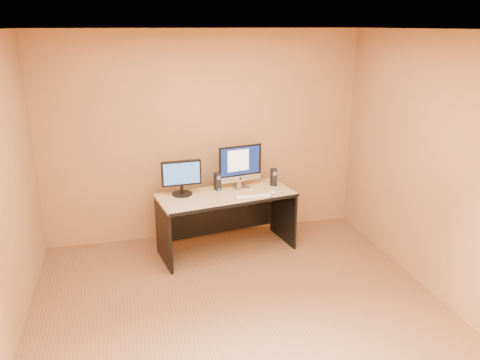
# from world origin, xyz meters

# --- Properties ---
(floor) EXTENTS (4.00, 4.00, 0.00)m
(floor) POSITION_xyz_m (0.00, 0.00, 0.00)
(floor) COLOR brown
(floor) RESTS_ON ground
(walls) EXTENTS (4.00, 4.00, 2.60)m
(walls) POSITION_xyz_m (0.00, 0.00, 1.30)
(walls) COLOR #A97344
(walls) RESTS_ON ground
(ceiling) EXTENTS (4.00, 4.00, 0.00)m
(ceiling) POSITION_xyz_m (0.00, 0.00, 2.60)
(ceiling) COLOR white
(ceiling) RESTS_ON walls
(desk) EXTENTS (1.68, 0.95, 0.73)m
(desk) POSITION_xyz_m (0.15, 1.43, 0.37)
(desk) COLOR tan
(desk) RESTS_ON ground
(imac) EXTENTS (0.59, 0.31, 0.55)m
(imac) POSITION_xyz_m (0.38, 1.61, 1.01)
(imac) COLOR #B7B7BC
(imac) RESTS_ON desk
(second_monitor) EXTENTS (0.49, 0.26, 0.42)m
(second_monitor) POSITION_xyz_m (-0.36, 1.53, 0.94)
(second_monitor) COLOR black
(second_monitor) RESTS_ON desk
(speaker_left) EXTENTS (0.08, 0.09, 0.22)m
(speaker_left) POSITION_xyz_m (0.08, 1.60, 0.84)
(speaker_left) COLOR black
(speaker_left) RESTS_ON desk
(speaker_right) EXTENTS (0.07, 0.07, 0.22)m
(speaker_right) POSITION_xyz_m (0.79, 1.59, 0.84)
(speaker_right) COLOR black
(speaker_right) RESTS_ON desk
(keyboard) EXTENTS (0.43, 0.12, 0.02)m
(keyboard) POSITION_xyz_m (0.43, 1.24, 0.74)
(keyboard) COLOR #B4B3B8
(keyboard) RESTS_ON desk
(mouse) EXTENTS (0.06, 0.10, 0.04)m
(mouse) POSITION_xyz_m (0.70, 1.30, 0.75)
(mouse) COLOR silver
(mouse) RESTS_ON desk
(cable_a) EXTENTS (0.10, 0.20, 0.01)m
(cable_a) POSITION_xyz_m (0.43, 1.73, 0.74)
(cable_a) COLOR black
(cable_a) RESTS_ON desk
(cable_b) EXTENTS (0.04, 0.18, 0.01)m
(cable_b) POSITION_xyz_m (0.35, 1.73, 0.74)
(cable_b) COLOR black
(cable_b) RESTS_ON desk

